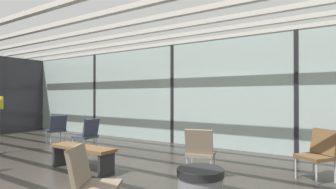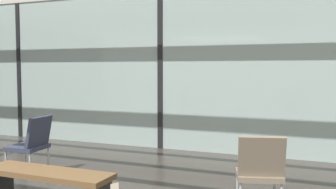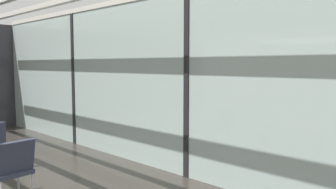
{
  "view_description": "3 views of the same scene",
  "coord_description": "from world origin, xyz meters",
  "px_view_note": "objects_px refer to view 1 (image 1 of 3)",
  "views": [
    {
      "loc": [
        4.47,
        -1.86,
        1.44
      ],
      "look_at": [
        -1.6,
        7.37,
        1.51
      ],
      "focal_mm": 28.79,
      "sensor_mm": 36.0,
      "label": 1
    },
    {
      "loc": [
        2.91,
        -1.66,
        1.56
      ],
      "look_at": [
        -0.43,
        6.64,
        0.95
      ],
      "focal_mm": 40.86,
      "sensor_mm": 36.0,
      "label": 2
    },
    {
      "loc": [
        3.64,
        0.97,
        1.87
      ],
      "look_at": [
        -1.59,
        6.37,
        1.21
      ],
      "focal_mm": 36.54,
      "sensor_mm": 36.0,
      "label": 3
    }
  ],
  "objects_px": {
    "parked_airplane": "(247,89)",
    "waiting_bench": "(82,152)",
    "lounge_chair_5": "(88,133)",
    "lounge_chair_6": "(319,151)",
    "lounge_chair_4": "(200,150)",
    "lounge_chair_1": "(90,179)",
    "lounge_chair_3": "(57,128)"
  },
  "relations": [
    {
      "from": "parked_airplane",
      "to": "lounge_chair_1",
      "type": "height_order",
      "value": "parked_airplane"
    },
    {
      "from": "lounge_chair_1",
      "to": "waiting_bench",
      "type": "height_order",
      "value": "lounge_chair_1"
    },
    {
      "from": "lounge_chair_4",
      "to": "lounge_chair_6",
      "type": "height_order",
      "value": "same"
    },
    {
      "from": "lounge_chair_3",
      "to": "waiting_bench",
      "type": "distance_m",
      "value": 3.31
    },
    {
      "from": "lounge_chair_3",
      "to": "waiting_bench",
      "type": "xyz_separation_m",
      "value": [
        2.96,
        -1.46,
        -0.13
      ]
    },
    {
      "from": "waiting_bench",
      "to": "parked_airplane",
      "type": "bearing_deg",
      "value": 89.64
    },
    {
      "from": "lounge_chair_3",
      "to": "waiting_bench",
      "type": "relative_size",
      "value": 0.58
    },
    {
      "from": "lounge_chair_5",
      "to": "waiting_bench",
      "type": "relative_size",
      "value": 0.58
    },
    {
      "from": "lounge_chair_3",
      "to": "lounge_chair_1",
      "type": "bearing_deg",
      "value": 75.32
    },
    {
      "from": "lounge_chair_5",
      "to": "waiting_bench",
      "type": "height_order",
      "value": "lounge_chair_5"
    },
    {
      "from": "lounge_chair_4",
      "to": "lounge_chair_6",
      "type": "bearing_deg",
      "value": -166.77
    },
    {
      "from": "lounge_chair_4",
      "to": "lounge_chair_6",
      "type": "xyz_separation_m",
      "value": [
        1.77,
        0.98,
        0.0
      ]
    },
    {
      "from": "lounge_chair_3",
      "to": "lounge_chair_5",
      "type": "distance_m",
      "value": 1.77
    },
    {
      "from": "parked_airplane",
      "to": "lounge_chair_1",
      "type": "xyz_separation_m",
      "value": [
        1.69,
        -11.47,
        -1.32
      ]
    },
    {
      "from": "lounge_chair_1",
      "to": "lounge_chair_5",
      "type": "height_order",
      "value": "same"
    },
    {
      "from": "parked_airplane",
      "to": "lounge_chair_5",
      "type": "height_order",
      "value": "parked_airplane"
    },
    {
      "from": "lounge_chair_5",
      "to": "lounge_chair_3",
      "type": "bearing_deg",
      "value": -103.17
    },
    {
      "from": "lounge_chair_6",
      "to": "waiting_bench",
      "type": "bearing_deg",
      "value": -118.59
    },
    {
      "from": "lounge_chair_4",
      "to": "waiting_bench",
      "type": "relative_size",
      "value": 0.58
    },
    {
      "from": "lounge_chair_3",
      "to": "lounge_chair_5",
      "type": "height_order",
      "value": "same"
    },
    {
      "from": "lounge_chair_3",
      "to": "lounge_chair_6",
      "type": "bearing_deg",
      "value": 109.08
    },
    {
      "from": "lounge_chair_3",
      "to": "lounge_chair_5",
      "type": "bearing_deg",
      "value": 95.93
    },
    {
      "from": "parked_airplane",
      "to": "waiting_bench",
      "type": "xyz_separation_m",
      "value": [
        -0.14,
        -10.09,
        -1.46
      ]
    },
    {
      "from": "lounge_chair_5",
      "to": "waiting_bench",
      "type": "bearing_deg",
      "value": 43.41
    },
    {
      "from": "lounge_chair_5",
      "to": "lounge_chair_1",
      "type": "bearing_deg",
      "value": 47.16
    },
    {
      "from": "waiting_bench",
      "to": "lounge_chair_1",
      "type": "bearing_deg",
      "value": -36.55
    },
    {
      "from": "lounge_chair_3",
      "to": "lounge_chair_4",
      "type": "height_order",
      "value": "same"
    },
    {
      "from": "lounge_chair_6",
      "to": "lounge_chair_1",
      "type": "bearing_deg",
      "value": -86.53
    },
    {
      "from": "parked_airplane",
      "to": "lounge_chair_3",
      "type": "bearing_deg",
      "value": -109.76
    },
    {
      "from": "parked_airplane",
      "to": "lounge_chair_4",
      "type": "xyz_separation_m",
      "value": [
        1.99,
        -9.24,
        -1.32
      ]
    },
    {
      "from": "parked_airplane",
      "to": "lounge_chair_5",
      "type": "distance_m",
      "value": 9.14
    },
    {
      "from": "lounge_chair_5",
      "to": "lounge_chair_6",
      "type": "xyz_separation_m",
      "value": [
        5.11,
        0.68,
        0.0
      ]
    }
  ]
}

